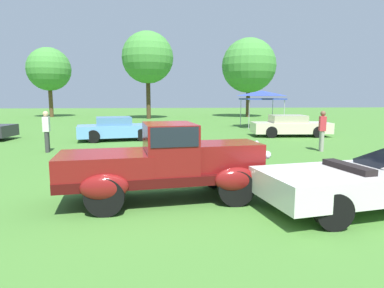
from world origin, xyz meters
The scene contains 11 objects.
ground_plane centered at (0.00, 0.00, 0.00)m, with size 120.00×120.00×0.00m, color #42752D.
feature_pickup_truck centered at (0.14, -0.08, 0.87)m, with size 4.64×2.29×1.70m.
neighbor_convertible centered at (4.27, -0.97, 0.58)m, with size 4.67×2.49×1.40m.
show_car_skyblue centered at (-2.40, 10.23, 0.60)m, with size 4.24×2.44×1.22m.
show_car_cream centered at (7.34, 11.19, 0.60)m, with size 4.47×1.92×1.22m.
spectator_near_truck centered at (6.68, 5.98, 0.91)m, with size 0.34×0.45×1.69m.
spectator_between_cars centered at (-4.70, 6.65, 0.91)m, with size 0.30×0.43×1.69m.
canopy_tent_left_field centered at (7.27, 16.68, 2.42)m, with size 2.80×2.80×2.71m.
treeline_far_left centered at (-12.62, 31.20, 5.27)m, with size 4.74×4.74×7.66m.
treeline_mid_left centered at (-1.53, 27.27, 6.18)m, with size 5.22×5.22×8.82m.
treeline_center centered at (9.52, 29.49, 5.69)m, with size 6.00×6.00×8.70m.
Camera 1 is at (0.13, -7.15, 2.27)m, focal length 30.69 mm.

